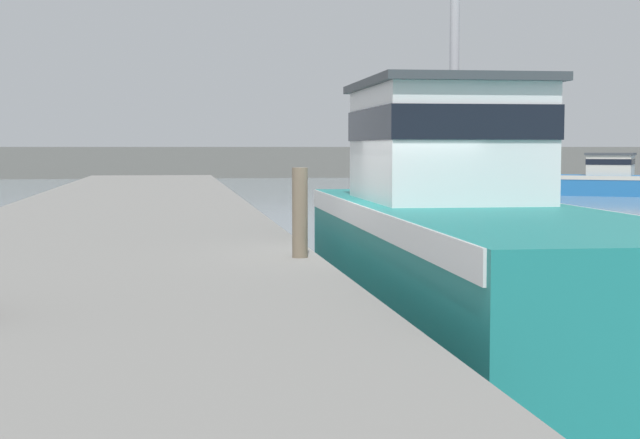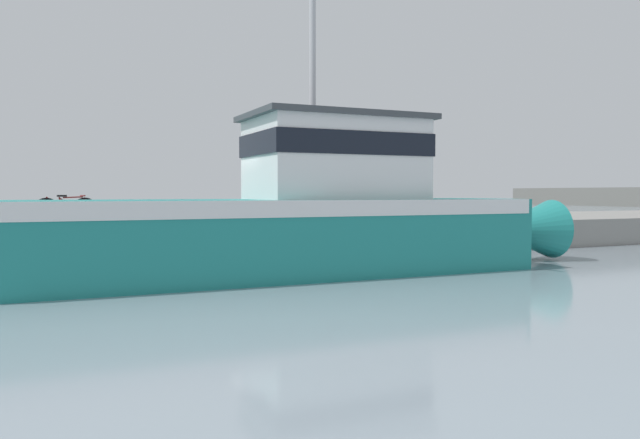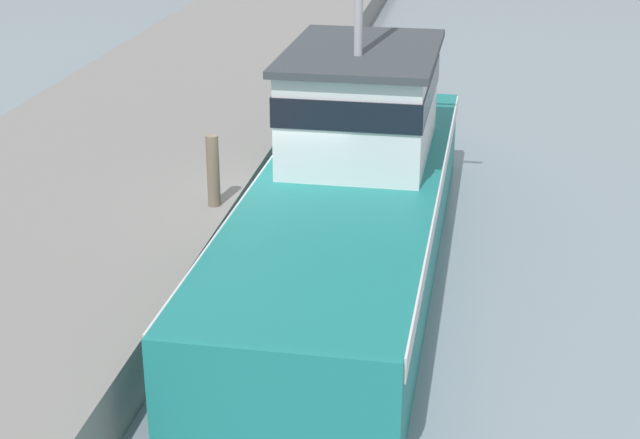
# 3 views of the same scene
# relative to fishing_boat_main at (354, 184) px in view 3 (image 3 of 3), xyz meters

# --- Properties ---
(ground_plane) EXTENTS (320.00, 320.00, 0.00)m
(ground_plane) POSITION_rel_fishing_boat_main_xyz_m (-1.21, 0.03, -1.27)
(ground_plane) COLOR #84939E
(dock_pier) EXTENTS (6.37, 80.00, 0.88)m
(dock_pier) POSITION_rel_fishing_boat_main_xyz_m (-5.22, 0.03, -0.83)
(dock_pier) COLOR gray
(dock_pier) RESTS_ON ground_plane
(fishing_boat_main) EXTENTS (3.17, 13.33, 8.32)m
(fishing_boat_main) POSITION_rel_fishing_boat_main_xyz_m (0.00, 0.00, 0.00)
(fishing_boat_main) COLOR teal
(fishing_boat_main) RESTS_ON ground_plane
(mooring_post) EXTENTS (0.21, 0.21, 1.24)m
(mooring_post) POSITION_rel_fishing_boat_main_xyz_m (-2.34, -0.38, 0.23)
(mooring_post) COLOR #756651
(mooring_post) RESTS_ON dock_pier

